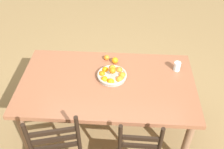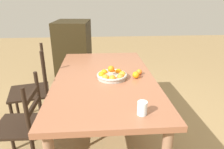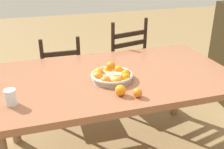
{
  "view_description": "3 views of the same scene",
  "coord_description": "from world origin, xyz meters",
  "px_view_note": "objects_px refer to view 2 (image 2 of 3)",
  "views": [
    {
      "loc": [
        -0.17,
        1.93,
        2.56
      ],
      "look_at": [
        -0.05,
        -0.08,
        0.79
      ],
      "focal_mm": 41.4,
      "sensor_mm": 36.0,
      "label": 1
    },
    {
      "loc": [
        -1.97,
        0.07,
        1.56
      ],
      "look_at": [
        -0.05,
        -0.08,
        0.79
      ],
      "focal_mm": 32.7,
      "sensor_mm": 36.0,
      "label": 2
    },
    {
      "loc": [
        -0.56,
        -1.77,
        1.59
      ],
      "look_at": [
        -0.05,
        -0.08,
        0.79
      ],
      "focal_mm": 42.95,
      "sensor_mm": 36.0,
      "label": 3
    }
  ],
  "objects_px": {
    "chair_near_window": "(22,126)",
    "fruit_bowl": "(112,75)",
    "chair_by_cabinet": "(34,90)",
    "drinking_glass": "(142,108)",
    "orange_loose_1": "(139,72)",
    "dining_table": "(105,84)",
    "cabinet": "(74,51)",
    "orange_loose_0": "(136,75)"
  },
  "relations": [
    {
      "from": "fruit_bowl",
      "to": "orange_loose_0",
      "type": "relative_size",
      "value": 4.38
    },
    {
      "from": "dining_table",
      "to": "drinking_glass",
      "type": "xyz_separation_m",
      "value": [
        -0.73,
        -0.24,
        0.13
      ]
    },
    {
      "from": "dining_table",
      "to": "orange_loose_0",
      "type": "distance_m",
      "value": 0.35
    },
    {
      "from": "chair_by_cabinet",
      "to": "fruit_bowl",
      "type": "xyz_separation_m",
      "value": [
        -0.4,
        -0.94,
        0.32
      ]
    },
    {
      "from": "chair_near_window",
      "to": "fruit_bowl",
      "type": "height_order",
      "value": "fruit_bowl"
    },
    {
      "from": "dining_table",
      "to": "cabinet",
      "type": "relative_size",
      "value": 1.62
    },
    {
      "from": "chair_near_window",
      "to": "drinking_glass",
      "type": "relative_size",
      "value": 8.76
    },
    {
      "from": "chair_by_cabinet",
      "to": "cabinet",
      "type": "bearing_deg",
      "value": 152.32
    },
    {
      "from": "dining_table",
      "to": "cabinet",
      "type": "xyz_separation_m",
      "value": [
        1.78,
        0.51,
        -0.12
      ]
    },
    {
      "from": "cabinet",
      "to": "drinking_glass",
      "type": "height_order",
      "value": "cabinet"
    },
    {
      "from": "drinking_glass",
      "to": "chair_near_window",
      "type": "bearing_deg",
      "value": 68.34
    },
    {
      "from": "chair_near_window",
      "to": "orange_loose_0",
      "type": "bearing_deg",
      "value": 104.62
    },
    {
      "from": "orange_loose_0",
      "to": "orange_loose_1",
      "type": "height_order",
      "value": "orange_loose_0"
    },
    {
      "from": "cabinet",
      "to": "orange_loose_0",
      "type": "height_order",
      "value": "cabinet"
    },
    {
      "from": "fruit_bowl",
      "to": "drinking_glass",
      "type": "xyz_separation_m",
      "value": [
        -0.69,
        -0.16,
        0.02
      ]
    },
    {
      "from": "chair_near_window",
      "to": "orange_loose_1",
      "type": "relative_size",
      "value": 14.67
    },
    {
      "from": "dining_table",
      "to": "chair_near_window",
      "type": "relative_size",
      "value": 2.04
    },
    {
      "from": "orange_loose_0",
      "to": "cabinet",
      "type": "bearing_deg",
      "value": 24.18
    },
    {
      "from": "dining_table",
      "to": "chair_by_cabinet",
      "type": "xyz_separation_m",
      "value": [
        0.35,
        0.86,
        -0.21
      ]
    },
    {
      "from": "chair_by_cabinet",
      "to": "orange_loose_1",
      "type": "distance_m",
      "value": 1.31
    },
    {
      "from": "chair_near_window",
      "to": "orange_loose_1",
      "type": "height_order",
      "value": "chair_near_window"
    },
    {
      "from": "fruit_bowl",
      "to": "orange_loose_1",
      "type": "xyz_separation_m",
      "value": [
        0.08,
        -0.3,
        -0.0
      ]
    },
    {
      "from": "dining_table",
      "to": "fruit_bowl",
      "type": "distance_m",
      "value": 0.14
    },
    {
      "from": "dining_table",
      "to": "orange_loose_1",
      "type": "relative_size",
      "value": 29.86
    },
    {
      "from": "orange_loose_0",
      "to": "drinking_glass",
      "type": "xyz_separation_m",
      "value": [
        -0.67,
        0.08,
        0.01
      ]
    },
    {
      "from": "chair_by_cabinet",
      "to": "drinking_glass",
      "type": "bearing_deg",
      "value": 31.43
    },
    {
      "from": "fruit_bowl",
      "to": "orange_loose_1",
      "type": "height_order",
      "value": "fruit_bowl"
    },
    {
      "from": "orange_loose_0",
      "to": "orange_loose_1",
      "type": "bearing_deg",
      "value": -29.09
    },
    {
      "from": "orange_loose_0",
      "to": "orange_loose_1",
      "type": "xyz_separation_m",
      "value": [
        0.1,
        -0.05,
        -0.01
      ]
    },
    {
      "from": "cabinet",
      "to": "fruit_bowl",
      "type": "bearing_deg",
      "value": -156.53
    },
    {
      "from": "orange_loose_1",
      "to": "orange_loose_0",
      "type": "bearing_deg",
      "value": 150.91
    },
    {
      "from": "dining_table",
      "to": "chair_near_window",
      "type": "xyz_separation_m",
      "value": [
        -0.33,
        0.78,
        -0.25
      ]
    },
    {
      "from": "dining_table",
      "to": "cabinet",
      "type": "distance_m",
      "value": 1.86
    },
    {
      "from": "chair_near_window",
      "to": "chair_by_cabinet",
      "type": "height_order",
      "value": "chair_by_cabinet"
    },
    {
      "from": "chair_near_window",
      "to": "drinking_glass",
      "type": "distance_m",
      "value": 1.16
    },
    {
      "from": "chair_near_window",
      "to": "cabinet",
      "type": "height_order",
      "value": "cabinet"
    },
    {
      "from": "chair_near_window",
      "to": "drinking_glass",
      "type": "height_order",
      "value": "chair_near_window"
    },
    {
      "from": "cabinet",
      "to": "drinking_glass",
      "type": "bearing_deg",
      "value": -157.69
    },
    {
      "from": "cabinet",
      "to": "drinking_glass",
      "type": "relative_size",
      "value": 10.99
    },
    {
      "from": "dining_table",
      "to": "orange_loose_0",
      "type": "height_order",
      "value": "orange_loose_0"
    },
    {
      "from": "dining_table",
      "to": "drinking_glass",
      "type": "relative_size",
      "value": 17.83
    },
    {
      "from": "orange_loose_1",
      "to": "drinking_glass",
      "type": "bearing_deg",
      "value": 170.16
    }
  ]
}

